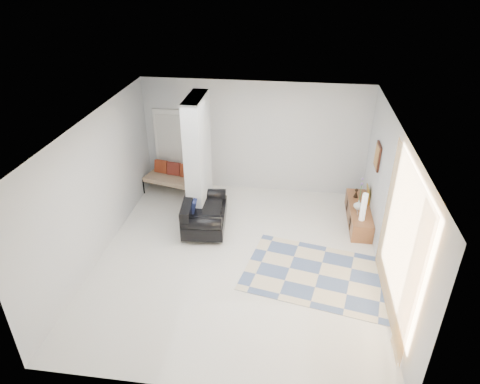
# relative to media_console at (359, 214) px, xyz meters

# --- Properties ---
(floor) EXTENTS (6.00, 6.00, 0.00)m
(floor) POSITION_rel_media_console_xyz_m (-2.52, -1.70, -0.21)
(floor) COLOR silver
(floor) RESTS_ON ground
(ceiling) EXTENTS (6.00, 6.00, 0.00)m
(ceiling) POSITION_rel_media_console_xyz_m (-2.52, -1.70, 2.59)
(ceiling) COLOR white
(ceiling) RESTS_ON wall_back
(wall_back) EXTENTS (6.00, 0.00, 6.00)m
(wall_back) POSITION_rel_media_console_xyz_m (-2.52, 1.30, 1.19)
(wall_back) COLOR silver
(wall_back) RESTS_ON ground
(wall_front) EXTENTS (6.00, 0.00, 6.00)m
(wall_front) POSITION_rel_media_console_xyz_m (-2.52, -4.70, 1.19)
(wall_front) COLOR silver
(wall_front) RESTS_ON ground
(wall_left) EXTENTS (0.00, 6.00, 6.00)m
(wall_left) POSITION_rel_media_console_xyz_m (-5.27, -1.70, 1.19)
(wall_left) COLOR silver
(wall_left) RESTS_ON ground
(wall_right) EXTENTS (0.00, 6.00, 6.00)m
(wall_right) POSITION_rel_media_console_xyz_m (0.23, -1.70, 1.19)
(wall_right) COLOR silver
(wall_right) RESTS_ON ground
(partition_column) EXTENTS (0.35, 1.20, 2.80)m
(partition_column) POSITION_rel_media_console_xyz_m (-3.62, -0.10, 1.19)
(partition_column) COLOR silver
(partition_column) RESTS_ON floor
(hallway_door) EXTENTS (0.85, 0.06, 2.04)m
(hallway_door) POSITION_rel_media_console_xyz_m (-4.62, 1.26, 0.81)
(hallway_door) COLOR white
(hallway_door) RESTS_ON floor
(curtain) EXTENTS (0.00, 2.55, 2.55)m
(curtain) POSITION_rel_media_console_xyz_m (0.15, -2.85, 1.24)
(curtain) COLOR gold
(curtain) RESTS_ON wall_right
(wall_art) EXTENTS (0.04, 0.45, 0.55)m
(wall_art) POSITION_rel_media_console_xyz_m (0.20, -0.00, 1.44)
(wall_art) COLOR #39190F
(wall_art) RESTS_ON wall_right
(media_console) EXTENTS (0.45, 1.70, 0.80)m
(media_console) POSITION_rel_media_console_xyz_m (0.00, 0.00, 0.00)
(media_console) COLOR brown
(media_console) RESTS_ON floor
(loveseat) EXTENTS (1.02, 1.58, 0.76)m
(loveseat) POSITION_rel_media_console_xyz_m (-3.45, -0.67, 0.15)
(loveseat) COLOR silver
(loveseat) RESTS_ON floor
(daybed) EXTENTS (1.71, 1.04, 0.77)m
(daybed) POSITION_rel_media_console_xyz_m (-4.44, 0.78, 0.22)
(daybed) COLOR black
(daybed) RESTS_ON floor
(area_rug) EXTENTS (3.07, 2.35, 0.01)m
(area_rug) POSITION_rel_media_console_xyz_m (-0.92, -1.99, -0.20)
(area_rug) COLOR beige
(area_rug) RESTS_ON floor
(cylinder_lamp) EXTENTS (0.12, 0.12, 0.63)m
(cylinder_lamp) POSITION_rel_media_console_xyz_m (-0.02, -0.54, 0.51)
(cylinder_lamp) COLOR beige
(cylinder_lamp) RESTS_ON media_console
(bronze_figurine) EXTENTS (0.12, 0.12, 0.22)m
(bronze_figurine) POSITION_rel_media_console_xyz_m (-0.05, 0.43, 0.31)
(bronze_figurine) COLOR black
(bronze_figurine) RESTS_ON media_console
(vase) EXTENTS (0.23, 0.23, 0.22)m
(vase) POSITION_rel_media_console_xyz_m (-0.05, -0.10, 0.30)
(vase) COLOR white
(vase) RESTS_ON media_console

